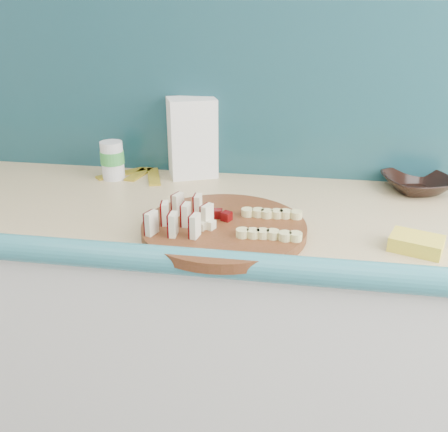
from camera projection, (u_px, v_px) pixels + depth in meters
name	position (u px, v px, depth m)	size (l,w,h in m)	color
kitchen_counter	(179.00, 342.00, 1.51)	(2.20, 0.63, 0.91)	white
backsplash	(193.00, 91.00, 1.49)	(2.20, 0.02, 0.50)	teal
cutting_board	(224.00, 229.00, 1.16)	(0.38, 0.38, 0.02)	#47290F
apple_wedges	(181.00, 216.00, 1.14)	(0.13, 0.15, 0.05)	beige
apple_chunks	(214.00, 220.00, 1.16)	(0.06, 0.07, 0.02)	#F6EFC4
banana_slices	(270.00, 223.00, 1.14)	(0.15, 0.15, 0.02)	#DDD687
brown_bowl	(417.00, 184.00, 1.41)	(0.18, 0.18, 0.05)	black
flour_bag	(192.00, 138.00, 1.50)	(0.14, 0.10, 0.24)	white
canister	(112.00, 160.00, 1.49)	(0.07, 0.07, 0.11)	silver
sponge	(416.00, 243.00, 1.08)	(0.11, 0.08, 0.03)	yellow
banana_peel	(139.00, 174.00, 1.55)	(0.22, 0.19, 0.01)	gold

